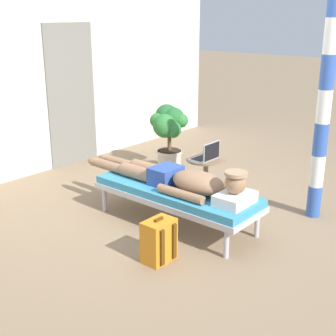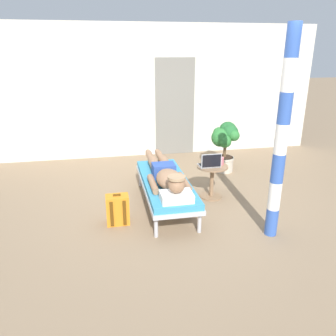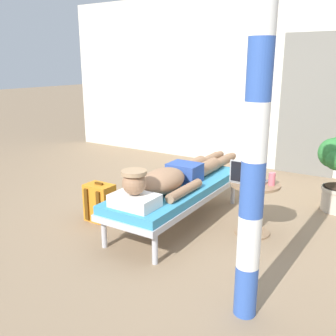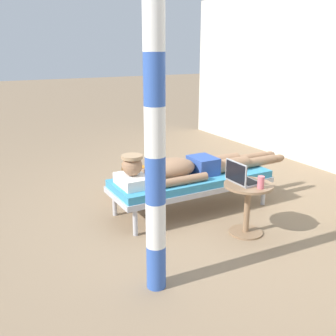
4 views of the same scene
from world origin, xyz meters
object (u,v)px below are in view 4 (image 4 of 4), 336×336
Objects in this scene: lounge_chair at (192,181)px; drink_glass at (261,182)px; backpack at (135,181)px; side_table at (248,200)px; laptop at (241,177)px; person_reclining at (188,167)px; porch_post at (155,132)px.

lounge_chair is 15.42× the size of drink_glass.
drink_glass is 1.77m from backpack.
side_table is (0.76, 0.17, 0.01)m from lounge_chair.
laptop is 2.58× the size of drink_glass.
drink_glass is (0.91, 0.24, 0.06)m from person_reclining.
backpack is (-0.72, -0.38, -0.15)m from lounge_chair.
lounge_chair is at bearing 137.87° from porch_post.
side_table is at bearing -173.59° from drink_glass.
laptop is at bearing 19.42° from backpack.
porch_post is (1.15, -0.99, 0.72)m from person_reclining.
drink_glass is (0.21, 0.07, 0.00)m from laptop.
laptop reaches higher than backpack.
laptop is 0.73× the size of backpack.
porch_post reaches higher than laptop.
person_reclining is at bearing 24.66° from backpack.
laptop is at bearing -139.48° from side_table.
porch_post is at bearing -40.64° from person_reclining.
person_reclining is (0.00, -0.05, 0.17)m from lounge_chair.
person_reclining reaches higher than drink_glass.
laptop reaches higher than side_table.
person_reclining reaches higher than backpack.
person_reclining is 1.68m from porch_post.
person_reclining is 0.73m from laptop.
lounge_chair is 0.83m from backpack.
porch_post reaches higher than lounge_chair.
drink_glass is (0.91, 0.19, 0.24)m from lounge_chair.
drink_glass is 1.41m from porch_post.
lounge_chair is 5.98× the size of laptop.
side_table is at bearing 20.44° from backpack.
laptop reaches higher than person_reclining.
drink_glass is (0.15, 0.02, 0.23)m from side_table.
laptop is at bearing 13.67° from person_reclining.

